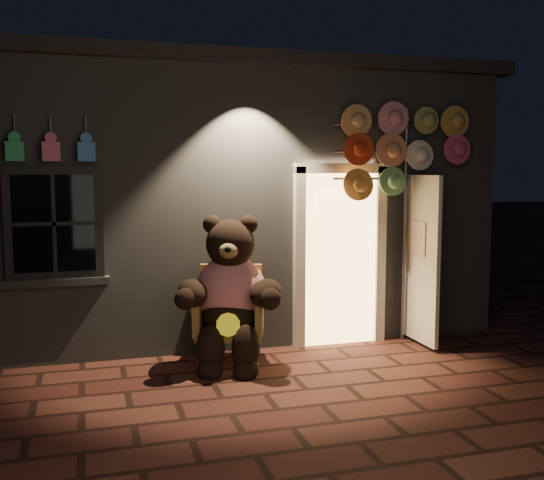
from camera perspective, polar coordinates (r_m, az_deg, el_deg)
name	(u,v)px	position (r m, az deg, el deg)	size (l,w,h in m)	color
ground	(265,394)	(6.20, -0.65, -13.61)	(60.00, 60.00, 0.00)	#522A1F
shop_building	(194,195)	(9.73, -7.05, 4.06)	(7.30, 5.95, 3.51)	slate
wicker_armchair	(230,315)	(7.04, -3.79, -6.71)	(0.87, 0.83, 1.06)	olive
teddy_bear	(230,295)	(6.85, -3.77, -4.93)	(1.18, 1.07, 1.69)	red
hat_rack	(401,148)	(7.79, 11.49, 8.04)	(1.73, 0.22, 2.88)	#59595E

